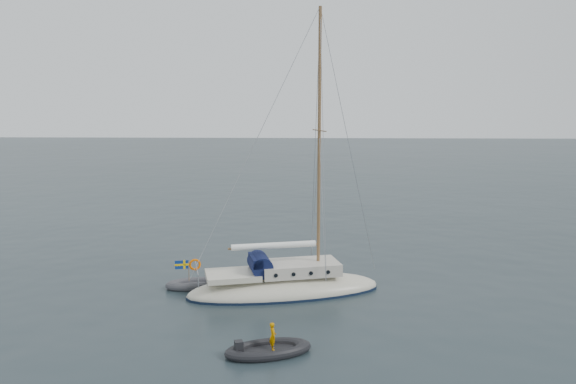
{
  "coord_description": "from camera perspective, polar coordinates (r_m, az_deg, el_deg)",
  "views": [
    {
      "loc": [
        -1.68,
        -28.34,
        9.41
      ],
      "look_at": [
        -2.97,
        0.0,
        5.15
      ],
      "focal_mm": 35.0,
      "sensor_mm": 36.0,
      "label": 1
    }
  ],
  "objects": [
    {
      "name": "dinghy",
      "position": [
        30.44,
        -9.49,
        -9.21
      ],
      "size": [
        3.03,
        1.37,
        0.43
      ],
      "rotation": [
        0.0,
        0.0,
        0.28
      ],
      "color": "#47474C",
      "rests_on": "ground"
    },
    {
      "name": "rib",
      "position": [
        22.47,
        -2.05,
        -15.65
      ],
      "size": [
        3.44,
        1.56,
        1.27
      ],
      "rotation": [
        0.0,
        0.0,
        0.33
      ],
      "color": "black",
      "rests_on": "ground"
    },
    {
      "name": "sailboat",
      "position": [
        28.88,
        -0.33,
        -8.12
      ],
      "size": [
        10.49,
        3.14,
        14.94
      ],
      "rotation": [
        0.0,
        0.0,
        0.26
      ],
      "color": "beige",
      "rests_on": "ground"
    },
    {
      "name": "ground",
      "position": [
        29.91,
        5.79,
        -9.85
      ],
      "size": [
        300.0,
        300.0,
        0.0
      ],
      "primitive_type": "plane",
      "color": "black",
      "rests_on": "ground"
    }
  ]
}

